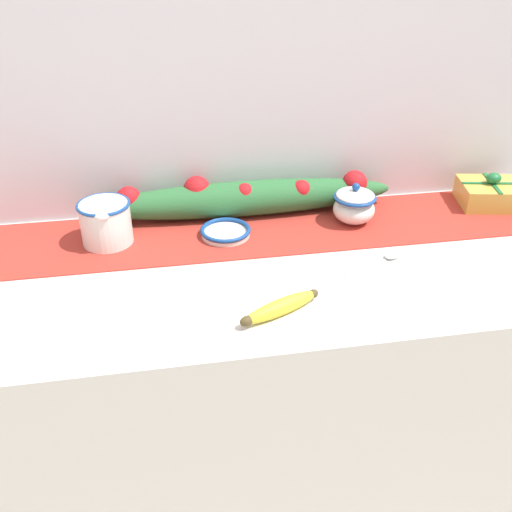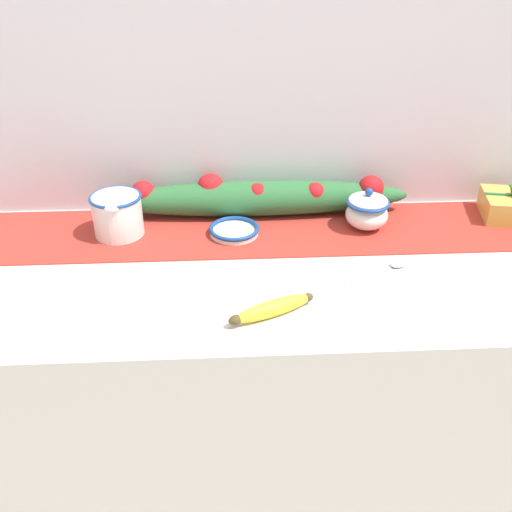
{
  "view_description": "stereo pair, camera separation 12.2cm",
  "coord_description": "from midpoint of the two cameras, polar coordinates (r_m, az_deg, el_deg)",
  "views": [
    {
      "loc": [
        -0.2,
        -1.08,
        1.62
      ],
      "look_at": [
        -0.02,
        -0.04,
        0.99
      ],
      "focal_mm": 40.0,
      "sensor_mm": 36.0,
      "label": 1
    },
    {
      "loc": [
        -0.08,
        -1.09,
        1.62
      ],
      "look_at": [
        -0.02,
        -0.04,
        0.99
      ],
      "focal_mm": 40.0,
      "sensor_mm": 36.0,
      "label": 2
    }
  ],
  "objects": [
    {
      "name": "table_runner",
      "position": [
        1.43,
        2.79,
        2.49
      ],
      "size": [
        1.46,
        0.27,
        0.0
      ],
      "primitive_type": "cube",
      "color": "#B23328",
      "rests_on": "countertop"
    },
    {
      "name": "spoon",
      "position": [
        1.33,
        16.28,
        -0.98
      ],
      "size": [
        0.16,
        0.09,
        0.01
      ],
      "rotation": [
        0.0,
        0.0,
        0.44
      ],
      "color": "#B7B7BC",
      "rests_on": "countertop"
    },
    {
      "name": "banana",
      "position": [
        1.12,
        4.75,
        -5.37
      ],
      "size": [
        0.18,
        0.1,
        0.03
      ],
      "rotation": [
        0.0,
        0.0,
        0.42
      ],
      "color": "yellow",
      "rests_on": "countertop"
    },
    {
      "name": "back_wall",
      "position": [
        1.48,
        2.42,
        14.57
      ],
      "size": [
        2.39,
        0.04,
        2.4
      ],
      "primitive_type": "cube",
      "color": "silver",
      "rests_on": "ground_plane"
    },
    {
      "name": "small_dish",
      "position": [
        1.4,
        0.3,
        2.52
      ],
      "size": [
        0.12,
        0.12,
        0.02
      ],
      "color": "white",
      "rests_on": "countertop"
    },
    {
      "name": "sugar_bowl",
      "position": [
        1.45,
        13.44,
        4.37
      ],
      "size": [
        0.11,
        0.11,
        0.11
      ],
      "color": "white",
      "rests_on": "countertop"
    },
    {
      "name": "poinsettia_garland",
      "position": [
        1.48,
        2.49,
        5.85
      ],
      "size": [
        0.79,
        0.1,
        0.11
      ],
      "color": "#2D6B38",
      "rests_on": "countertop"
    },
    {
      "name": "cream_pitcher",
      "position": [
        1.41,
        -11.29,
        4.13
      ],
      "size": [
        0.13,
        0.15,
        0.11
      ],
      "color": "white",
      "rests_on": "countertop"
    },
    {
      "name": "countertop",
      "position": [
        1.59,
        2.93,
        -15.52
      ],
      "size": [
        1.59,
        0.62,
        0.94
      ],
      "primitive_type": "cube",
      "color": "silver",
      "rests_on": "ground_plane"
    }
  ]
}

